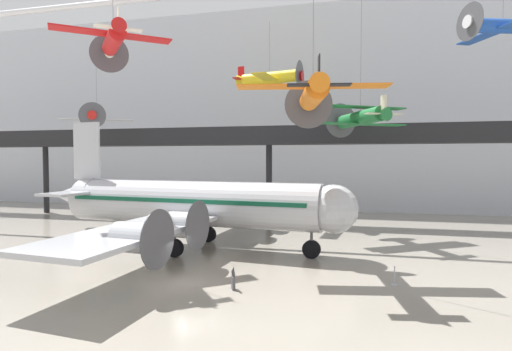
{
  "coord_description": "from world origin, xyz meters",
  "views": [
    {
      "loc": [
        9.32,
        -20.94,
        7.06
      ],
      "look_at": [
        1.68,
        10.6,
        5.75
      ],
      "focal_mm": 28.0,
      "sensor_mm": 36.0,
      "label": 1
    }
  ],
  "objects": [
    {
      "name": "hangar_back_wall",
      "position": [
        0.0,
        35.8,
        14.15
      ],
      "size": [
        140.0,
        3.0,
        28.29
      ],
      "color": "silver",
      "rests_on": "ground"
    },
    {
      "name": "info_sign_pedestal",
      "position": [
        3.09,
        -0.48,
        0.46
      ],
      "size": [
        0.41,
        0.7,
        1.24
      ],
      "rotation": [
        0.0,
        0.0,
        0.51
      ],
      "color": "#4C4C51",
      "rests_on": "ground"
    },
    {
      "name": "suspended_plane_orange_highwing",
      "position": [
        6.91,
        3.96,
        11.08
      ],
      "size": [
        9.58,
        7.9,
        12.98
      ],
      "rotation": [
        0.0,
        0.0,
        1.76
      ],
      "color": "orange"
    },
    {
      "name": "stanchion_barrier",
      "position": [
        11.67,
        2.36,
        0.33
      ],
      "size": [
        0.36,
        0.36,
        1.08
      ],
      "color": "#B2B5BA",
      "rests_on": "ground"
    },
    {
      "name": "suspended_plane_blue_trainer",
      "position": [
        21.74,
        17.73,
        18.45
      ],
      "size": [
        7.54,
        8.59,
        5.46
      ],
      "rotation": [
        0.0,
        0.0,
        3.58
      ],
      "color": "#1E4CAD"
    },
    {
      "name": "ground_plane",
      "position": [
        0.0,
        0.0,
        0.0
      ],
      "size": [
        260.0,
        260.0,
        0.0
      ],
      "primitive_type": "plane",
      "color": "gray"
    },
    {
      "name": "suspended_plane_green_biplane",
      "position": [
        9.94,
        15.59,
        10.75
      ],
      "size": [
        8.63,
        7.81,
        13.05
      ],
      "rotation": [
        0.0,
        0.0,
        2.12
      ],
      "color": "#1E6B33"
    },
    {
      "name": "airliner_silver_main",
      "position": [
        -3.24,
        8.27,
        3.56
      ],
      "size": [
        26.66,
        30.43,
        10.25
      ],
      "rotation": [
        0.0,
        0.0,
        -0.09
      ],
      "color": "#B7BABF",
      "rests_on": "ground"
    },
    {
      "name": "suspended_plane_yellow_lowwing",
      "position": [
        0.12,
        23.39,
        16.19
      ],
      "size": [
        7.94,
        9.69,
        8.04
      ],
      "rotation": [
        0.0,
        0.0,
        6.15
      ],
      "color": "yellow"
    },
    {
      "name": "suspended_plane_silver_racer",
      "position": [
        -18.96,
        19.01,
        11.83
      ],
      "size": [
        7.57,
        6.68,
        11.91
      ],
      "rotation": [
        0.0,
        0.0,
        5.17
      ],
      "color": "silver"
    },
    {
      "name": "suspended_plane_red_highwing",
      "position": [
        -6.42,
        3.22,
        15.1
      ],
      "size": [
        6.89,
        6.55,
        8.95
      ],
      "rotation": [
        0.0,
        0.0,
        2.25
      ],
      "color": "red"
    },
    {
      "name": "mezzanine_walkway",
      "position": [
        0.0,
        22.89,
        9.01
      ],
      "size": [
        110.0,
        3.2,
        10.7
      ],
      "color": "black",
      "rests_on": "ground"
    }
  ]
}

